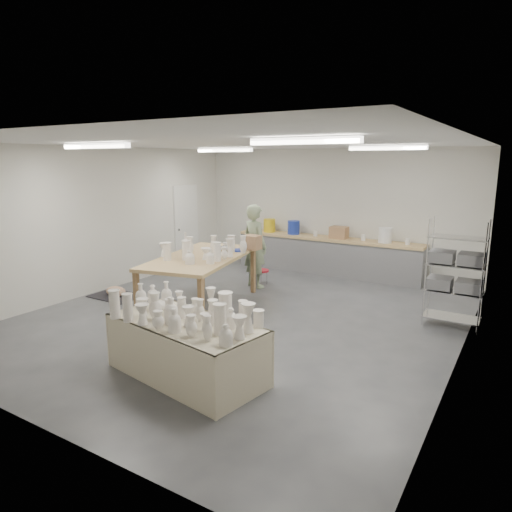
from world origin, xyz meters
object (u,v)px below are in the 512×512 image
Objects in this scene: potter at (255,246)px; red_stool at (261,271)px; work_table at (206,256)px; drying_table at (186,345)px.

potter reaches higher than red_stool.
work_table is 1.69m from potter.
potter is 5.18× the size of red_stool.
drying_table is at bearing -70.42° from work_table.
drying_table is at bearing 129.61° from potter.
potter is (0.03, 1.69, -0.09)m from work_table.
potter is at bearing -90.00° from red_stool.
potter is 0.68m from red_stool.
potter is at bearing 76.41° from work_table.
drying_table is 1.23× the size of potter.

